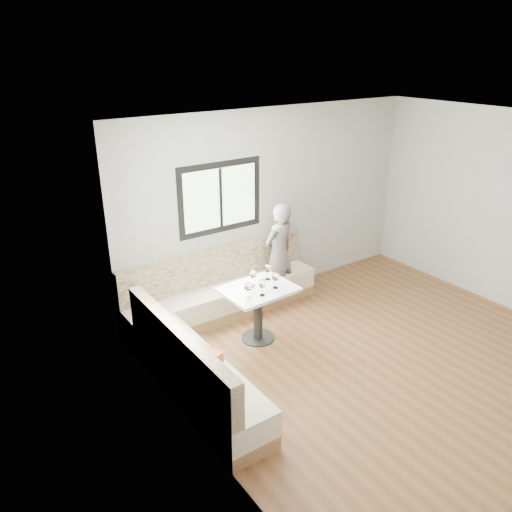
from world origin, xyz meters
The scene contains 10 objects.
room centered at (-0.08, 0.08, 1.41)m, with size 5.01×5.01×2.81m.
banquette centered at (-1.59, 1.63, 0.33)m, with size 2.92×2.80×0.95m.
table centered at (-1.01, 1.43, 0.55)m, with size 0.93×0.74×0.74m.
person centered at (-0.13, 2.16, 0.75)m, with size 0.55×0.36×1.51m, color #605555.
olive_ramekin centered at (-1.07, 1.56, 0.76)m, with size 0.11×0.11×0.05m.
wine_glass_a centered at (-1.26, 1.28, 0.89)m, with size 0.10×0.10×0.22m.
wine_glass_b centered at (-1.08, 1.24, 0.89)m, with size 0.10×0.10×0.22m.
wine_glass_c centered at (-0.83, 1.31, 0.89)m, with size 0.10×0.10×0.22m.
wine_glass_d centered at (-1.01, 1.54, 0.89)m, with size 0.10×0.10×0.22m.
wine_glass_e centered at (-0.76, 1.57, 0.89)m, with size 0.10×0.10×0.22m.
Camera 1 is at (-4.25, -3.18, 3.58)m, focal length 35.00 mm.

